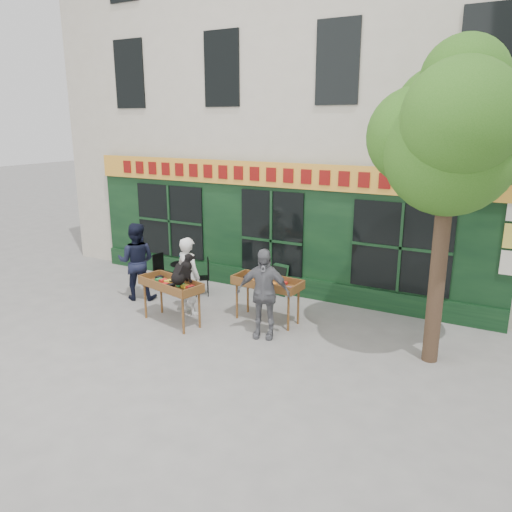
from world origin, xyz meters
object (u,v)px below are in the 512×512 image
(man_left, at_px, (136,261))
(book_cart_center, at_px, (171,287))
(man_right, at_px, (263,293))
(book_cart_right, at_px, (267,285))
(woman, at_px, (189,276))
(dog, at_px, (182,269))
(bistro_table, at_px, (183,272))

(man_left, bearing_deg, book_cart_center, 126.89)
(book_cart_center, relative_size, man_right, 0.87)
(book_cart_right, distance_m, man_right, 0.81)
(woman, height_order, book_cart_right, woman)
(book_cart_right, bearing_deg, woman, -162.49)
(woman, distance_m, man_right, 2.09)
(man_right, bearing_deg, book_cart_center, 172.90)
(dog, relative_size, woman, 0.34)
(woman, bearing_deg, dog, 130.03)
(book_cart_center, height_order, dog, dog)
(book_cart_center, bearing_deg, book_cart_right, 44.93)
(dog, xyz_separation_m, woman, (-0.35, 0.70, -0.40))
(bistro_table, bearing_deg, book_cart_right, -13.56)
(woman, distance_m, man_left, 1.72)
(book_cart_right, bearing_deg, dog, -137.60)
(book_cart_center, height_order, book_cart_right, same)
(book_cart_right, distance_m, bistro_table, 2.87)
(dog, xyz_separation_m, man_left, (-2.06, 0.90, -0.34))
(dog, bearing_deg, woman, 130.03)
(dog, relative_size, man_right, 0.32)
(man_right, bearing_deg, dog, 176.32)
(book_cart_center, distance_m, woman, 0.65)
(book_cart_right, height_order, man_left, man_left)
(woman, distance_m, book_cart_right, 1.82)
(man_right, xyz_separation_m, man_left, (-3.78, 0.52, 0.03))
(bistro_table, distance_m, man_left, 1.21)
(book_cart_right, relative_size, man_left, 0.81)
(man_left, bearing_deg, book_cart_right, 157.12)
(dog, relative_size, book_cart_right, 0.39)
(dog, height_order, book_cart_right, dog)
(book_cart_center, xyz_separation_m, woman, (0.00, 0.65, 0.07))
(book_cart_center, distance_m, book_cart_right, 2.07)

